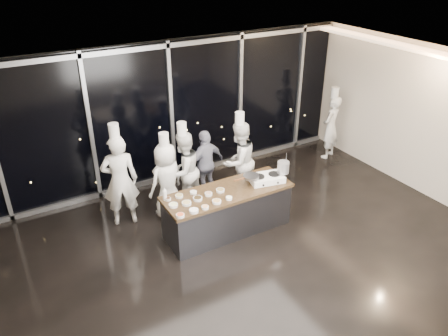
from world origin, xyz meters
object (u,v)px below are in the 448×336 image
object	(u,v)px
chef_center	(184,170)
guest	(206,164)
chef_far_left	(120,180)
chef_side	(331,126)
stock_pot	(283,167)
chef_right	(239,161)
demo_counter	(228,211)
chef_left	(167,180)
stove	(266,178)
frying_pan	(251,176)

from	to	relation	value
chef_center	guest	xyz separation A→B (m)	(0.60, 0.16, -0.08)
chef_far_left	guest	bearing A→B (deg)	-162.89
chef_center	chef_side	size ratio (longest dim) A/B	1.02
stock_pot	chef_right	xyz separation A→B (m)	(-0.31, 1.12, -0.27)
demo_counter	chef_far_left	xyz separation A→B (m)	(-1.64, 1.29, 0.50)
stock_pot	guest	xyz separation A→B (m)	(-0.88, 1.54, -0.39)
chef_left	stove	bearing A→B (deg)	127.81
stove	chef_side	distance (m)	3.49
chef_left	guest	distance (m)	1.08
stock_pot	guest	world-z (taller)	guest
stock_pot	chef_far_left	distance (m)	3.14
demo_counter	chef_right	distance (m)	1.36
stove	demo_counter	bearing A→B (deg)	-173.30
chef_left	chef_right	world-z (taller)	chef_right
chef_left	chef_right	distance (m)	1.61
guest	chef_right	world-z (taller)	chef_right
guest	chef_side	world-z (taller)	chef_side
demo_counter	chef_center	size ratio (longest dim) A/B	1.30
guest	chef_side	distance (m)	3.65
stove	frying_pan	xyz separation A→B (m)	(-0.33, 0.06, 0.10)
frying_pan	chef_far_left	bearing A→B (deg)	160.17
chef_left	chef_center	bearing A→B (deg)	-179.56
frying_pan	chef_side	xyz separation A→B (m)	(3.42, 1.54, -0.23)
stove	chef_far_left	bearing A→B (deg)	162.60
stove	frying_pan	size ratio (longest dim) A/B	1.28
stove	chef_side	bearing A→B (deg)	38.66
chef_right	chef_side	bearing A→B (deg)	175.22
stock_pot	chef_center	bearing A→B (deg)	137.17
demo_counter	guest	xyz separation A→B (m)	(0.28, 1.39, 0.31)
chef_far_left	chef_left	xyz separation A→B (m)	(0.88, -0.19, -0.15)
chef_side	stock_pot	bearing A→B (deg)	6.85
chef_center	chef_side	world-z (taller)	chef_center
stove	guest	bearing A→B (deg)	122.08
chef_side	demo_counter	bearing A→B (deg)	-3.05
frying_pan	guest	bearing A→B (deg)	110.51
chef_left	guest	size ratio (longest dim) A/B	1.18
chef_left	chef_center	distance (m)	0.46
stove	chef_left	size ratio (longest dim) A/B	0.39
demo_counter	chef_left	distance (m)	1.38
chef_right	chef_center	bearing A→B (deg)	-27.21
stock_pot	guest	size ratio (longest dim) A/B	0.15
chef_left	guest	xyz separation A→B (m)	(1.04, 0.29, -0.04)
demo_counter	stove	xyz separation A→B (m)	(0.83, -0.07, 0.51)
chef_far_left	chef_side	bearing A→B (deg)	-163.46
frying_pan	stock_pot	bearing A→B (deg)	-0.50
chef_far_left	demo_counter	bearing A→B (deg)	155.89
frying_pan	chef_center	size ratio (longest dim) A/B	0.29
chef_center	guest	distance (m)	0.63
chef_far_left	chef_center	distance (m)	1.32
guest	chef_side	bearing A→B (deg)	170.82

